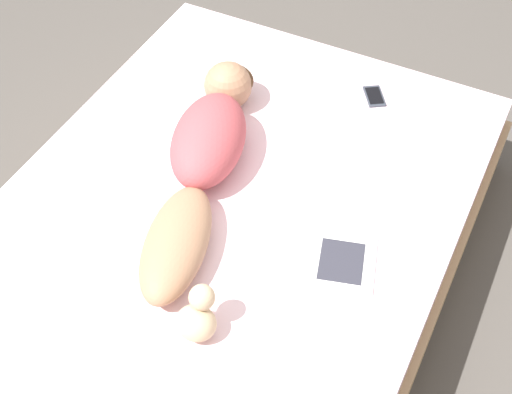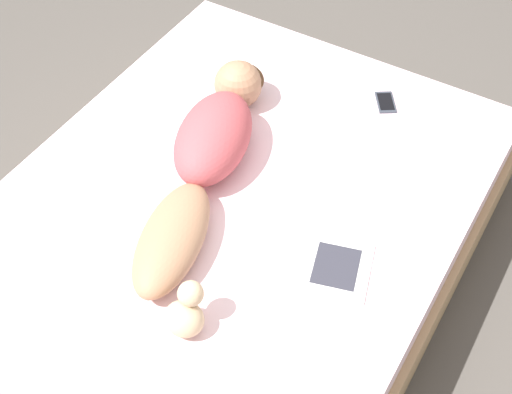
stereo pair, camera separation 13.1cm
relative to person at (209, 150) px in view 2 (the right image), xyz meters
The scene contains 6 objects.
ground_plane 0.57m from the person, 27.48° to the right, with size 12.00×12.00×0.00m, color #4C4742.
bed 0.37m from the person, 27.48° to the right, with size 1.75×2.20×0.44m.
person is the anchor object (origin of this frame).
open_magazine 0.60m from the person, 21.54° to the right, with size 0.54×0.39×0.01m.
cell_phone 0.86m from the person, 58.28° to the left, with size 0.14×0.16×0.01m.
plush_toy 0.74m from the person, 62.71° to the right, with size 0.14×0.16×0.19m.
Camera 2 is at (1.02, -1.53, 2.53)m, focal length 50.00 mm.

